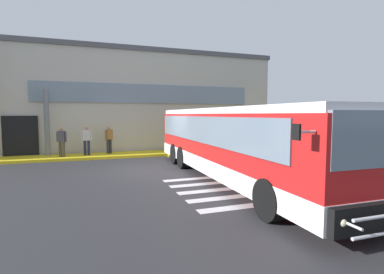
# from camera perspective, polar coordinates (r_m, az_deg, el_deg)

# --- Properties ---
(ground_plane) EXTENTS (80.00, 90.00, 0.02)m
(ground_plane) POSITION_cam_1_polar(r_m,az_deg,el_deg) (13.23, -7.32, -6.39)
(ground_plane) COLOR #2B2B2D
(ground_plane) RESTS_ON ground
(bay_paint_stripes) EXTENTS (4.40, 3.96, 0.01)m
(bay_paint_stripes) POSITION_cam_1_polar(r_m,az_deg,el_deg) (10.04, 9.42, -9.82)
(bay_paint_stripes) COLOR silver
(bay_paint_stripes) RESTS_ON ground
(terminal_building) EXTENTS (21.65, 13.80, 6.81)m
(terminal_building) POSITION_cam_1_polar(r_m,az_deg,el_deg) (24.40, -14.84, 6.50)
(terminal_building) COLOR beige
(terminal_building) RESTS_ON ground
(boarding_curb) EXTENTS (23.85, 2.00, 0.15)m
(boarding_curb) POSITION_cam_1_polar(r_m,az_deg,el_deg) (17.88, -10.61, -3.32)
(boarding_curb) COLOR yellow
(boarding_curb) RESTS_ON ground
(entry_support_column) EXTENTS (0.28, 0.28, 3.73)m
(entry_support_column) POSITION_cam_1_polar(r_m,az_deg,el_deg) (18.24, -26.71, 2.55)
(entry_support_column) COLOR slate
(entry_support_column) RESTS_ON boarding_curb
(bus_main_foreground) EXTENTS (3.26, 12.52, 2.70)m
(bus_main_foreground) POSITION_cam_1_polar(r_m,az_deg,el_deg) (11.04, 8.22, -1.49)
(bus_main_foreground) COLOR red
(bus_main_foreground) RESTS_ON ground
(passenger_near_column) EXTENTS (0.54, 0.36, 1.68)m
(passenger_near_column) POSITION_cam_1_polar(r_m,az_deg,el_deg) (17.41, -24.32, -0.52)
(passenger_near_column) COLOR #4C4233
(passenger_near_column) RESTS_ON boarding_curb
(passenger_by_doorway) EXTENTS (0.58, 0.28, 1.68)m
(passenger_by_doorway) POSITION_cam_1_polar(r_m,az_deg,el_deg) (17.49, -20.07, -0.37)
(passenger_by_doorway) COLOR #1E2338
(passenger_by_doorway) RESTS_ON boarding_curb
(passenger_at_curb_edge) EXTENTS (0.49, 0.41, 1.68)m
(passenger_at_curb_edge) POSITION_cam_1_polar(r_m,az_deg,el_deg) (17.89, -16.05, -0.17)
(passenger_at_curb_edge) COLOR #2D2D33
(passenger_at_curb_edge) RESTS_ON boarding_curb
(safety_bollard_yellow) EXTENTS (0.18, 0.18, 0.90)m
(safety_bollard_yellow) POSITION_cam_1_polar(r_m,az_deg,el_deg) (17.00, -4.52, -2.38)
(safety_bollard_yellow) COLOR yellow
(safety_bollard_yellow) RESTS_ON ground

